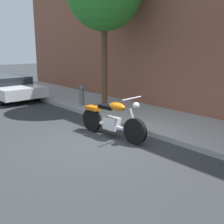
% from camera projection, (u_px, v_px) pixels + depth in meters
% --- Properties ---
extents(ground_plane, '(60.00, 60.00, 0.00)m').
position_uv_depth(ground_plane, '(98.00, 144.00, 7.02)').
color(ground_plane, '#303335').
extents(sidewalk, '(23.22, 2.58, 0.14)m').
position_uv_depth(sidewalk, '(166.00, 122.00, 8.71)').
color(sidewalk, '#9D9D9D').
rests_on(sidewalk, ground).
extents(motorcycle, '(2.24, 0.70, 1.17)m').
position_uv_depth(motorcycle, '(112.00, 120.00, 7.41)').
color(motorcycle, black).
rests_on(motorcycle, ground).
extents(parked_car_white, '(4.53, 2.03, 1.03)m').
position_uv_depth(parked_car_white, '(6.00, 86.00, 12.90)').
color(parked_car_white, black).
rests_on(parked_car_white, ground).
extents(fire_hydrant, '(0.20, 0.20, 0.91)m').
position_uv_depth(fire_hydrant, '(82.00, 97.00, 10.80)').
color(fire_hydrant, slate).
rests_on(fire_hydrant, ground).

